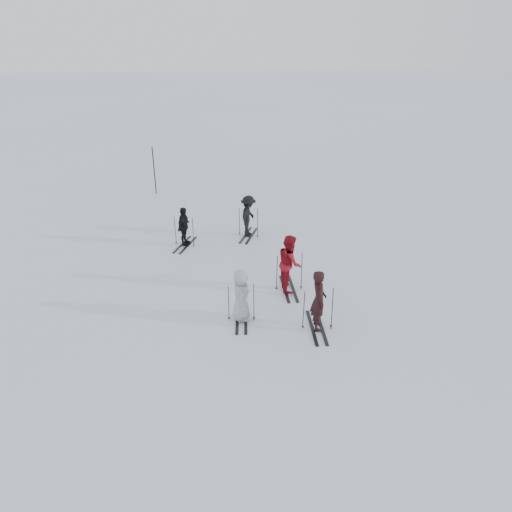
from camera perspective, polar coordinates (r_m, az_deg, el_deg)
The scene contains 12 objects.
ground at distance 15.76m, azimuth 0.14°, elevation -4.89°, with size 120.00×120.00×0.00m, color silver.
skier_near_dark at distance 14.04m, azimuth 7.16°, elevation -5.12°, with size 0.66×0.43×1.81m, color black.
skier_red at distance 15.85m, azimuth 3.86°, elevation -0.86°, with size 0.91×0.71×1.87m, color maroon.
skier_grey at distance 14.37m, azimuth -1.71°, elevation -4.58°, with size 0.78×0.51×1.59m, color #A2A7AC.
skier_uphill_left at distance 19.09m, azimuth -8.25°, elevation 3.29°, with size 0.89×0.37×1.51m, color black.
skier_uphill_far at distance 19.67m, azimuth -0.87°, elevation 4.52°, with size 1.07×0.61×1.65m, color black.
skis_near_dark at distance 14.17m, azimuth 7.10°, elevation -5.96°, with size 0.96×1.81×1.32m, color black, non-canonical shape.
skis_red at distance 15.99m, azimuth 3.83°, elevation -1.75°, with size 0.95×1.80×1.31m, color black, non-canonical shape.
skis_grey at distance 14.48m, azimuth -1.70°, elevation -5.26°, with size 0.87×1.64×1.19m, color black, non-canonical shape.
skis_uphill_left at distance 19.15m, azimuth -8.22°, elevation 2.87°, with size 0.87×1.65×1.20m, color black, non-canonical shape.
skis_uphill_far at distance 19.75m, azimuth -0.87°, elevation 3.93°, with size 0.88×1.67×1.22m, color black, non-canonical shape.
piste_marker at distance 24.84m, azimuth -11.56°, elevation 9.56°, with size 0.05×0.05×2.30m, color black.
Camera 1 is at (-0.54, -13.41, 8.27)m, focal length 35.00 mm.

